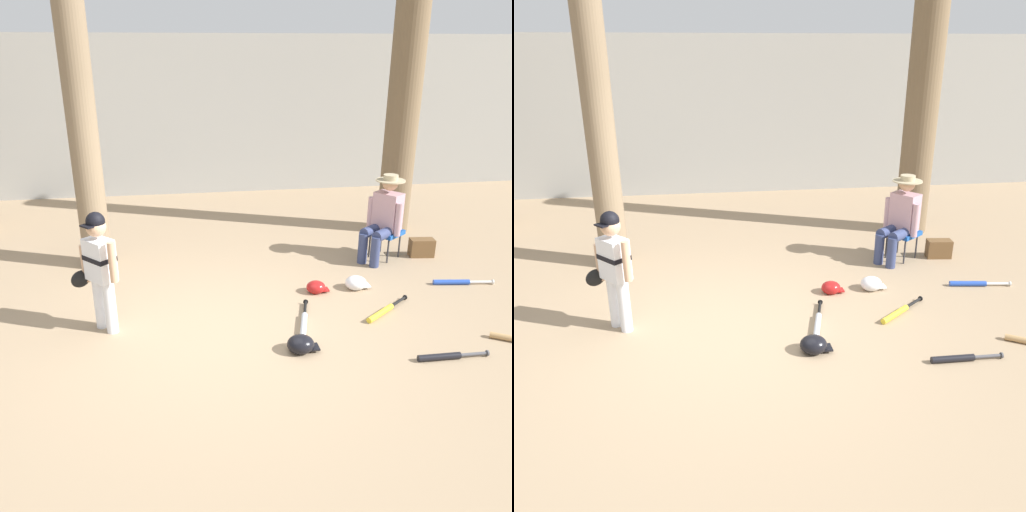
# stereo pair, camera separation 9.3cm
# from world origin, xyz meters

# --- Properties ---
(ground_plane) EXTENTS (60.00, 60.00, 0.00)m
(ground_plane) POSITION_xyz_m (0.00, 0.00, 0.00)
(ground_plane) COLOR #9E8466
(concrete_back_wall) EXTENTS (18.00, 0.36, 3.06)m
(concrete_back_wall) POSITION_xyz_m (0.00, 6.03, 1.53)
(concrete_back_wall) COLOR #9E9E99
(concrete_back_wall) RESTS_ON ground
(tree_near_player) EXTENTS (0.62, 0.62, 5.34)m
(tree_near_player) POSITION_xyz_m (-1.51, 2.17, 2.34)
(tree_near_player) COLOR #7F6B51
(tree_near_player) RESTS_ON ground
(tree_behind_spectator) EXTENTS (0.73, 0.73, 5.28)m
(tree_behind_spectator) POSITION_xyz_m (3.11, 3.01, 2.28)
(tree_behind_spectator) COLOR brown
(tree_behind_spectator) RESTS_ON ground
(young_ballplayer) EXTENTS (0.56, 0.47, 1.31)m
(young_ballplayer) POSITION_xyz_m (-1.21, 0.32, 0.74)
(young_ballplayer) COLOR white
(young_ballplayer) RESTS_ON ground
(folding_stool) EXTENTS (0.56, 0.56, 0.41)m
(folding_stool) POSITION_xyz_m (2.50, 1.84, 0.36)
(folding_stool) COLOR #194C9E
(folding_stool) RESTS_ON ground
(seated_spectator) EXTENTS (0.65, 0.60, 1.20)m
(seated_spectator) POSITION_xyz_m (2.42, 1.78, 0.64)
(seated_spectator) COLOR navy
(seated_spectator) RESTS_ON ground
(handbag_beside_stool) EXTENTS (0.36, 0.22, 0.26)m
(handbag_beside_stool) POSITION_xyz_m (3.05, 1.80, 0.13)
(handbag_beside_stool) COLOR brown
(handbag_beside_stool) RESTS_ON ground
(bat_yellow_trainer) EXTENTS (0.67, 0.54, 0.07)m
(bat_yellow_trainer) POSITION_xyz_m (1.85, 0.18, 0.03)
(bat_yellow_trainer) COLOR yellow
(bat_yellow_trainer) RESTS_ON ground
(bat_black_composite) EXTENTS (0.72, 0.07, 0.07)m
(bat_black_composite) POSITION_xyz_m (2.08, -0.80, 0.03)
(bat_black_composite) COLOR black
(bat_black_composite) RESTS_ON ground
(bat_aluminum_silver) EXTENTS (0.28, 0.80, 0.07)m
(bat_aluminum_silver) POSITION_xyz_m (0.90, 0.07, 0.03)
(bat_aluminum_silver) COLOR #B7BCC6
(bat_aluminum_silver) RESTS_ON ground
(bat_blue_youth) EXTENTS (0.77, 0.17, 0.07)m
(bat_blue_youth) POSITION_xyz_m (3.06, 0.80, 0.03)
(bat_blue_youth) COLOR #2347AD
(bat_blue_youth) RESTS_ON ground
(batting_helmet_red) EXTENTS (0.28, 0.21, 0.16)m
(batting_helmet_red) POSITION_xyz_m (1.24, 0.85, 0.07)
(batting_helmet_red) COLOR #A81919
(batting_helmet_red) RESTS_ON ground
(batting_helmet_black) EXTENTS (0.32, 0.25, 0.19)m
(batting_helmet_black) POSITION_xyz_m (0.74, -0.44, 0.08)
(batting_helmet_black) COLOR black
(batting_helmet_black) RESTS_ON ground
(batting_helmet_white) EXTENTS (0.31, 0.24, 0.18)m
(batting_helmet_white) POSITION_xyz_m (1.76, 0.88, 0.08)
(batting_helmet_white) COLOR silver
(batting_helmet_white) RESTS_ON ground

